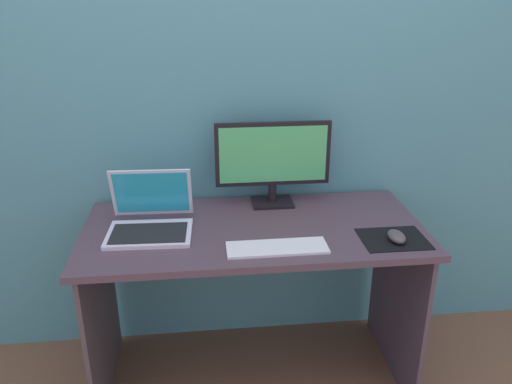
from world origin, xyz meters
TOP-DOWN VIEW (x-y plane):
  - ground_plane at (0.00, 0.00)m, footprint 8.00×8.00m
  - wall_back at (0.00, 0.36)m, footprint 6.00×0.04m
  - desk at (0.00, 0.00)m, footprint 1.36×0.64m
  - monitor at (0.11, 0.22)m, footprint 0.50×0.14m
  - laptop at (-0.41, 0.01)m, footprint 0.33×0.30m
  - keyboard_external at (0.07, -0.20)m, footprint 0.37×0.13m
  - mousepad at (0.52, -0.17)m, footprint 0.25×0.20m
  - mouse at (0.52, -0.19)m, footprint 0.06×0.10m

SIDE VIEW (x-z plane):
  - ground_plane at x=0.00m, z-range 0.00..0.00m
  - desk at x=0.00m, z-range 0.22..0.97m
  - mousepad at x=0.52m, z-range 0.75..0.76m
  - keyboard_external at x=0.07m, z-range 0.75..0.76m
  - mouse at x=0.52m, z-range 0.76..0.79m
  - laptop at x=-0.41m, z-range 0.68..0.91m
  - monitor at x=0.11m, z-range 0.77..1.14m
  - wall_back at x=0.00m, z-range 0.00..2.50m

